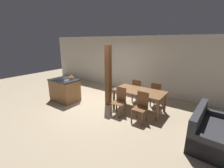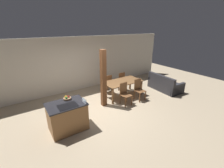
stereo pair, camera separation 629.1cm
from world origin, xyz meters
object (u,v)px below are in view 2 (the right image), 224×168
(dining_chair_far_left, at_px, (107,84))
(dining_chair_far_right, at_px, (120,81))
(wine_glass_middle, at_px, (84,99))
(dining_chair_near_left, at_px, (125,93))
(wine_glass_far, at_px, (83,98))
(timber_post, at_px, (103,79))
(kitchen_island, at_px, (67,116))
(wine_glass_near, at_px, (85,100))
(couch, at_px, (165,85))
(dining_chair_near_right, at_px, (139,89))
(dining_table, at_px, (123,83))
(fruit_bowl, at_px, (67,98))

(dining_chair_far_left, relative_size, dining_chair_far_right, 1.00)
(wine_glass_middle, bearing_deg, dining_chair_near_left, 14.59)
(wine_glass_far, distance_m, dining_chair_near_left, 2.18)
(timber_post, bearing_deg, wine_glass_far, -145.53)
(kitchen_island, bearing_deg, dining_chair_far_left, 33.10)
(kitchen_island, xyz_separation_m, dining_chair_near_left, (2.57, 0.29, 0.03))
(wine_glass_far, distance_m, dining_chair_far_right, 3.45)
(wine_glass_near, bearing_deg, dining_chair_near_left, 16.85)
(dining_chair_far_right, relative_size, couch, 0.56)
(dining_chair_far_left, bearing_deg, dining_chair_near_right, 120.17)
(wine_glass_far, bearing_deg, dining_chair_near_right, 8.90)
(wine_glass_near, distance_m, couch, 4.88)
(dining_table, relative_size, dining_chair_near_left, 1.88)
(fruit_bowl, bearing_deg, wine_glass_near, -57.80)
(kitchen_island, bearing_deg, wine_glass_near, -33.66)
(fruit_bowl, distance_m, wine_glass_middle, 0.64)
(dining_chair_near_right, relative_size, timber_post, 0.41)
(dining_chair_near_left, distance_m, timber_post, 1.12)
(dining_chair_near_right, xyz_separation_m, couch, (1.90, 0.05, -0.22))
(wine_glass_near, xyz_separation_m, timber_post, (1.28, 1.05, 0.13))
(dining_chair_near_right, bearing_deg, wine_glass_middle, -169.40)
(wine_glass_far, height_order, dining_table, wine_glass_far)
(wine_glass_middle, distance_m, couch, 4.86)
(dining_chair_far_left, bearing_deg, wine_glass_near, 44.26)
(wine_glass_middle, distance_m, wine_glass_far, 0.09)
(wine_glass_far, height_order, dining_chair_near_right, wine_glass_far)
(dining_table, height_order, dining_chair_far_left, dining_chair_far_left)
(wine_glass_middle, xyz_separation_m, dining_table, (2.47, 1.23, -0.38))
(fruit_bowl, bearing_deg, dining_chair_near_left, 0.65)
(wine_glass_near, relative_size, timber_post, 0.06)
(couch, bearing_deg, wine_glass_near, 101.41)
(wine_glass_middle, height_order, wine_glass_far, same)
(wine_glass_far, bearing_deg, dining_table, 24.85)
(kitchen_island, relative_size, dining_chair_near_left, 1.22)
(kitchen_island, height_order, fruit_bowl, fruit_bowl)
(kitchen_island, height_order, dining_chair_far_left, dining_chair_far_left)
(dining_chair_far_left, distance_m, timber_post, 1.42)
(wine_glass_middle, bearing_deg, dining_chair_far_right, 33.83)
(dining_table, distance_m, dining_chair_near_right, 0.82)
(dining_chair_far_right, bearing_deg, timber_post, 31.06)
(wine_glass_middle, relative_size, dining_table, 0.08)
(fruit_bowl, relative_size, dining_chair_far_right, 0.27)
(wine_glass_near, xyz_separation_m, dining_chair_far_right, (2.87, 2.01, -0.54))
(kitchen_island, distance_m, couch, 5.29)
(wine_glass_far, relative_size, dining_table, 0.08)
(dining_chair_near_right, height_order, timber_post, timber_post)
(wine_glass_middle, relative_size, dining_chair_far_left, 0.14)
(fruit_bowl, xyz_separation_m, dining_chair_far_right, (3.25, 1.41, -0.48))
(dining_chair_near_left, bearing_deg, dining_chair_far_right, 59.83)
(dining_chair_far_left, xyz_separation_m, dining_chair_far_right, (0.81, 0.00, 0.00))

